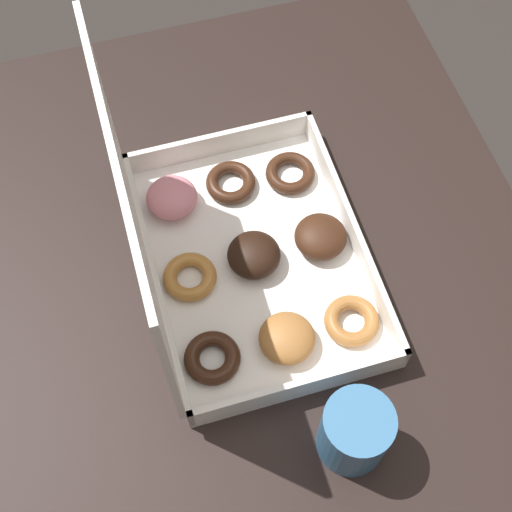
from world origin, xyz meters
TOP-DOWN VIEW (x-y plane):
  - ground_plane at (0.00, 0.00)m, footprint 8.00×8.00m
  - dining_table at (0.00, 0.00)m, footprint 1.06×0.84m
  - donut_box at (0.05, 0.02)m, footprint 0.41×0.30m
  - coffee_mug at (-0.23, -0.06)m, footprint 0.08×0.08m

SIDE VIEW (x-z plane):
  - ground_plane at x=0.00m, z-range 0.00..0.00m
  - dining_table at x=0.00m, z-range 0.26..0.99m
  - coffee_mug at x=-0.23m, z-range 0.74..0.84m
  - donut_box at x=0.05m, z-range 0.63..0.96m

